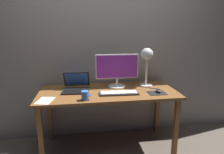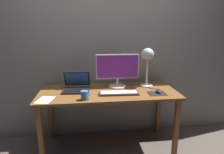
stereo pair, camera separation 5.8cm
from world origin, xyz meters
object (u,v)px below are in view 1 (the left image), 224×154
(mouse, at_px, (158,91))
(coffee_mug, at_px, (85,96))
(laptop, at_px, (76,85))
(pen, at_px, (154,89))
(monitor, at_px, (117,69))
(desk_lamp, at_px, (147,58))
(keyboard_main, at_px, (119,93))

(mouse, height_order, coffee_mug, coffee_mug)
(laptop, relative_size, pen, 2.36)
(monitor, height_order, mouse, monitor)
(monitor, xyz_separation_m, desk_lamp, (0.37, -0.01, 0.13))
(monitor, distance_m, desk_lamp, 0.39)
(keyboard_main, height_order, pen, keyboard_main)
(monitor, bearing_deg, desk_lamp, -0.84)
(desk_lamp, height_order, mouse, desk_lamp)
(mouse, bearing_deg, desk_lamp, 101.74)
(coffee_mug, bearing_deg, keyboard_main, 19.40)
(monitor, relative_size, desk_lamp, 1.10)
(coffee_mug, distance_m, pen, 0.88)
(keyboard_main, relative_size, coffee_mug, 4.02)
(monitor, distance_m, coffee_mug, 0.60)
(keyboard_main, height_order, coffee_mug, coffee_mug)
(desk_lamp, xyz_separation_m, mouse, (0.06, -0.29, -0.34))
(keyboard_main, relative_size, pen, 3.18)
(monitor, relative_size, mouse, 5.50)
(monitor, xyz_separation_m, coffee_mug, (-0.40, -0.40, -0.18))
(laptop, relative_size, desk_lamp, 0.69)
(monitor, bearing_deg, laptop, -173.79)
(coffee_mug, xyz_separation_m, pen, (0.84, 0.26, -0.04))
(monitor, xyz_separation_m, pen, (0.44, -0.15, -0.22))
(laptop, relative_size, coffee_mug, 2.98)
(desk_lamp, distance_m, mouse, 0.44)
(laptop, xyz_separation_m, desk_lamp, (0.87, 0.05, 0.30))
(laptop, distance_m, mouse, 0.96)
(keyboard_main, bearing_deg, laptop, 155.53)
(mouse, distance_m, coffee_mug, 0.84)
(mouse, xyz_separation_m, pen, (0.00, 0.14, -0.02))
(desk_lamp, xyz_separation_m, pen, (0.06, -0.14, -0.35))
(desk_lamp, bearing_deg, laptop, -176.78)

